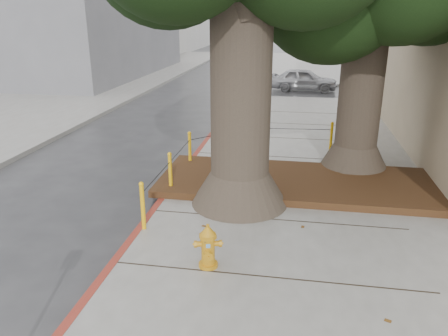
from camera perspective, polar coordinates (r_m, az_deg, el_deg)
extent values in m
plane|color=#28282B|center=(7.06, 1.42, -14.65)|extent=(140.00, 140.00, 0.00)
cube|color=slate|center=(36.36, 18.30, 12.49)|extent=(16.00, 20.00, 0.15)
cube|color=maroon|center=(9.57, -8.31, -4.64)|extent=(0.14, 26.00, 0.16)
cube|color=black|center=(10.38, 9.52, -1.82)|extent=(6.40, 2.60, 0.16)
cone|color=#4C3F33|center=(9.23, 2.05, -2.51)|extent=(2.04, 2.04, 0.70)
cylinder|color=#4C3F33|center=(8.67, 2.21, 10.01)|extent=(1.20, 1.20, 4.22)
cone|color=#4C3F33|center=(11.61, 16.59, 1.36)|extent=(1.77, 1.77, 0.70)
cylinder|color=#4C3F33|center=(11.20, 17.50, 10.23)|extent=(1.04, 1.04, 3.84)
cylinder|color=#FFB80E|center=(8.21, -10.57, -5.00)|extent=(0.08, 0.08, 0.90)
sphere|color=#FFB80E|center=(8.04, -10.76, -2.08)|extent=(0.09, 0.09, 0.09)
cylinder|color=#FFB80E|center=(9.79, -7.02, -0.70)|extent=(0.08, 0.08, 0.90)
sphere|color=#FFB80E|center=(9.64, -7.13, 1.80)|extent=(0.09, 0.09, 0.09)
cylinder|color=#FFB80E|center=(11.43, -4.48, 2.38)|extent=(0.08, 0.08, 0.90)
sphere|color=#FFB80E|center=(11.31, -4.54, 4.56)|extent=(0.09, 0.09, 0.09)
cylinder|color=#FFB80E|center=(12.60, 3.83, 4.03)|extent=(0.08, 0.08, 0.90)
sphere|color=#FFB80E|center=(12.49, 3.88, 6.02)|extent=(0.09, 0.09, 0.09)
cylinder|color=#FFB80E|center=(12.77, 13.81, 3.71)|extent=(0.08, 0.08, 0.90)
sphere|color=#FFB80E|center=(12.66, 13.97, 5.67)|extent=(0.09, 0.09, 0.09)
cylinder|color=black|center=(8.89, -8.72, -1.05)|extent=(0.02, 1.80, 0.02)
cylinder|color=black|center=(10.52, -5.70, 2.35)|extent=(0.02, 1.80, 0.02)
cylinder|color=black|center=(11.91, -0.13, 4.50)|extent=(1.51, 1.51, 0.02)
cylinder|color=black|center=(12.57, 8.92, 5.07)|extent=(2.20, 0.22, 0.02)
cylinder|color=orange|center=(7.14, -2.07, -12.48)|extent=(0.37, 0.37, 0.06)
cylinder|color=orange|center=(7.01, -2.10, -10.68)|extent=(0.25, 0.25, 0.48)
cylinder|color=orange|center=(6.89, -2.12, -8.88)|extent=(0.34, 0.34, 0.07)
cone|color=orange|center=(6.84, -2.13, -8.21)|extent=(0.31, 0.31, 0.13)
cylinder|color=orange|center=(6.80, -2.14, -7.56)|extent=(0.06, 0.06, 0.05)
cylinder|color=orange|center=(6.95, -3.16, -9.88)|extent=(0.15, 0.12, 0.09)
cylinder|color=orange|center=(6.96, -1.06, -9.83)|extent=(0.15, 0.12, 0.09)
cylinder|color=orange|center=(6.91, -2.07, -11.16)|extent=(0.15, 0.16, 0.13)
cube|color=#5999D8|center=(6.85, -2.09, -10.16)|extent=(0.07, 0.02, 0.07)
imported|color=#96969B|center=(24.28, 10.40, 11.30)|extent=(3.58, 1.59, 1.20)
imported|color=black|center=(27.22, -18.24, 11.41)|extent=(1.84, 3.87, 1.09)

